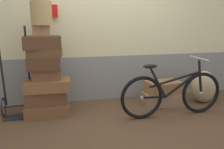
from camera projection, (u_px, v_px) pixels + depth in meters
The scene contains 16 objects.
ground at pixel (118, 115), 3.79m from camera, with size 10.12×5.20×0.06m, color #513823.
station_building at pixel (107, 32), 4.31m from camera, with size 8.12×0.74×2.46m.
suitcase_0 at pixel (48, 109), 3.73m from camera, with size 0.67×0.42×0.18m, color brown.
suitcase_1 at pixel (46, 97), 3.70m from camera, with size 0.61×0.36×0.22m, color brown.
suitcase_2 at pixel (48, 85), 3.64m from camera, with size 0.68×0.39×0.17m, color brown.
suitcase_3 at pixel (47, 74), 3.63m from camera, with size 0.42×0.26×0.17m, color brown.
suitcase_4 at pixel (44, 63), 3.55m from camera, with size 0.48×0.30×0.18m, color #4C2D19.
suitcase_5 at pixel (45, 53), 3.55m from camera, with size 0.49×0.32×0.12m, color brown.
suitcase_6 at pixel (42, 43), 3.50m from camera, with size 0.54×0.31×0.19m, color #4C2D19.
suitcase_7 at pixel (41, 31), 3.44m from camera, with size 0.24×0.14×0.16m, color olive.
suitcase_8 at pixel (162, 99), 4.19m from camera, with size 0.67×0.41×0.20m, color #937051.
suitcase_9 at pixel (164, 88), 4.11m from camera, with size 0.57×0.37×0.22m, color olive.
wicker_basket at pixel (41, 13), 3.40m from camera, with size 0.30×0.30×0.34m, color #A8844C.
luggage_trolley at pixel (18, 97), 3.64m from camera, with size 0.46×0.37×1.37m.
burlap_sack at pixel (203, 87), 4.26m from camera, with size 0.44×0.38×0.58m, color tan.
bicycle at pixel (172, 94), 3.64m from camera, with size 1.66×0.46×0.90m.
Camera 1 is at (-0.92, -3.42, 1.46)m, focal length 38.13 mm.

